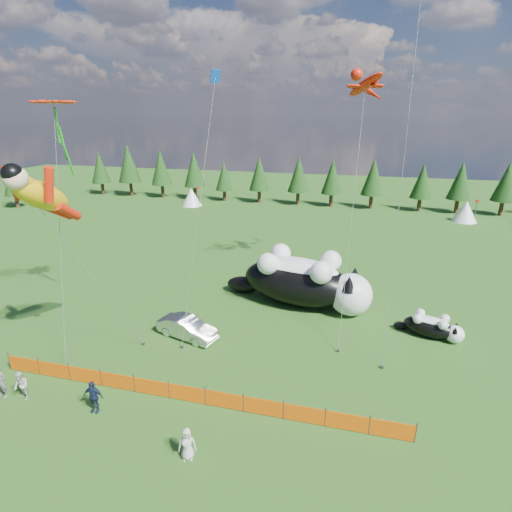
# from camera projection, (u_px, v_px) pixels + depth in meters

# --- Properties ---
(ground) EXTENTS (160.00, 160.00, 0.00)m
(ground) POSITION_uv_depth(u_px,v_px,m) (208.00, 368.00, 23.26)
(ground) COLOR #113509
(ground) RESTS_ON ground
(safety_fence) EXTENTS (22.06, 0.06, 1.10)m
(safety_fence) POSITION_uv_depth(u_px,v_px,m) (187.00, 393.00, 20.36)
(safety_fence) COLOR #262626
(safety_fence) RESTS_ON ground
(tree_line) EXTENTS (90.00, 4.00, 8.00)m
(tree_line) POSITION_uv_depth(u_px,v_px,m) (309.00, 180.00, 62.93)
(tree_line) COLOR black
(tree_line) RESTS_ON ground
(festival_tents) EXTENTS (50.00, 3.20, 2.80)m
(festival_tents) POSITION_uv_depth(u_px,v_px,m) (381.00, 207.00, 56.68)
(festival_tents) COLOR white
(festival_tents) RESTS_ON ground
(cat_large) EXTENTS (11.63, 5.67, 4.22)m
(cat_large) POSITION_uv_depth(u_px,v_px,m) (304.00, 280.00, 30.29)
(cat_large) COLOR black
(cat_large) RESTS_ON ground
(cat_small) EXTENTS (4.31, 2.39, 1.59)m
(cat_small) POSITION_uv_depth(u_px,v_px,m) (433.00, 327.00, 26.24)
(cat_small) COLOR black
(cat_small) RESTS_ON ground
(car) EXTENTS (4.40, 2.53, 1.37)m
(car) POSITION_uv_depth(u_px,v_px,m) (187.00, 328.00, 26.21)
(car) COLOR silver
(car) RESTS_ON ground
(spectator_a) EXTENTS (0.70, 0.48, 1.85)m
(spectator_a) POSITION_uv_depth(u_px,v_px,m) (0.00, 382.00, 20.58)
(spectator_a) COLOR slate
(spectator_a) RESTS_ON ground
(spectator_b) EXTENTS (0.89, 0.70, 1.61)m
(spectator_b) POSITION_uv_depth(u_px,v_px,m) (21.00, 386.00, 20.45)
(spectator_b) COLOR beige
(spectator_b) RESTS_ON ground
(spectator_c) EXTENTS (1.06, 0.61, 1.75)m
(spectator_c) POSITION_uv_depth(u_px,v_px,m) (93.00, 397.00, 19.58)
(spectator_c) COLOR #141F39
(spectator_c) RESTS_ON ground
(spectator_e) EXTENTS (0.88, 0.72, 1.55)m
(spectator_e) POSITION_uv_depth(u_px,v_px,m) (187.00, 444.00, 16.90)
(spectator_e) COLOR beige
(spectator_e) RESTS_ON ground
(superhero_kite) EXTENTS (5.29, 5.41, 12.48)m
(superhero_kite) POSITION_uv_depth(u_px,v_px,m) (42.00, 196.00, 20.18)
(superhero_kite) COLOR #DEAB0B
(superhero_kite) RESTS_ON ground
(gecko_kite) EXTENTS (5.47, 14.07, 19.21)m
(gecko_kite) POSITION_uv_depth(u_px,v_px,m) (365.00, 85.00, 29.34)
(gecko_kite) COLOR red
(gecko_kite) RESTS_ON ground
(flower_kite) EXTENTS (3.90, 6.83, 15.55)m
(flower_kite) POSITION_uv_depth(u_px,v_px,m) (54.00, 105.00, 23.42)
(flower_kite) COLOR red
(flower_kite) RESTS_ON ground
(diamond_kite_a) EXTENTS (1.48, 5.86, 17.24)m
(diamond_kite_a) POSITION_uv_depth(u_px,v_px,m) (214.00, 88.00, 24.48)
(diamond_kite_a) COLOR blue
(diamond_kite_a) RESTS_ON ground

